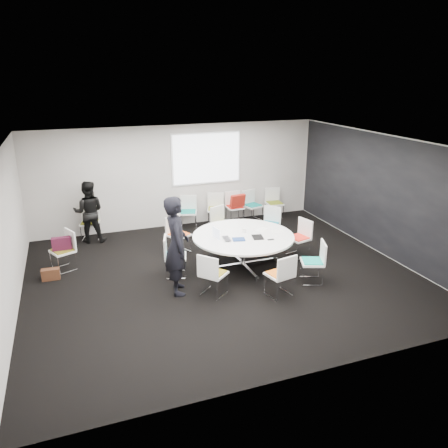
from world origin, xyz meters
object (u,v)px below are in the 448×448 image
object	(u,v)px
chair_ring_a	(298,245)
chair_ring_d	(179,242)
conference_table	(243,243)
cup	(244,230)
chair_back_e	(274,209)
maroon_bag	(62,244)
chair_back_a	(189,218)
chair_ring_g	(280,283)
laptop	(229,239)
chair_back_d	(252,211)
chair_back_b	(216,215)
chair_back_c	(235,213)
person_back	(89,212)
chair_ring_b	(269,231)
chair_ring_f	(213,282)
chair_person_back	(91,229)
chair_ring_c	(222,230)
brown_bag	(51,274)
chair_ring_h	(312,270)
chair_spare_left	(64,258)
chair_ring_e	(175,264)

from	to	relation	value
chair_ring_a	chair_ring_d	xyz separation A→B (m)	(-2.59, 1.17, 0.00)
conference_table	cup	size ratio (longest dim) A/B	24.84
chair_back_e	maroon_bag	size ratio (longest dim) A/B	2.20
chair_ring_d	chair_back_a	size ratio (longest dim) A/B	1.00
conference_table	chair_ring_g	xyz separation A→B (m)	(0.14, -1.53, -0.27)
chair_ring_a	laptop	world-z (taller)	chair_ring_a
chair_back_d	cup	size ratio (longest dim) A/B	9.78
cup	maroon_bag	distance (m)	3.99
chair_back_b	chair_ring_d	bearing A→B (deg)	67.11
chair_ring_d	chair_back_a	world-z (taller)	same
chair_back_c	maroon_bag	size ratio (longest dim) A/B	2.20
chair_ring_g	laptop	xyz separation A→B (m)	(-0.52, 1.41, 0.47)
chair_ring_g	person_back	size ratio (longest dim) A/B	0.56
chair_back_d	chair_ring_b	bearing A→B (deg)	65.52
chair_ring_f	chair_person_back	size ratio (longest dim) A/B	1.00
chair_ring_g	person_back	distance (m)	5.36
chair_back_b	chair_back_d	distance (m)	1.13
chair_ring_c	chair_back_a	world-z (taller)	same
chair_ring_a	chair_back_c	distance (m)	2.86
chair_back_c	chair_person_back	xyz separation A→B (m)	(-4.01, -0.00, 0.00)
chair_back_c	brown_bag	world-z (taller)	chair_back_c
chair_back_c	chair_back_e	xyz separation A→B (m)	(1.25, -0.04, 0.00)
chair_ring_d	laptop	xyz separation A→B (m)	(0.77, -1.36, 0.47)
cup	chair_ring_f	bearing A→B (deg)	-133.28
chair_ring_h	chair_back_a	world-z (taller)	same
conference_table	chair_ring_b	size ratio (longest dim) A/B	2.54
chair_back_b	chair_person_back	bearing A→B (deg)	19.43
chair_ring_b	laptop	xyz separation A→B (m)	(-1.60, -1.29, 0.47)
chair_ring_c	laptop	distance (m)	1.87
chair_ring_b	chair_ring_h	bearing A→B (deg)	132.53
chair_spare_left	laptop	size ratio (longest dim) A/B	2.68
chair_person_back	chair_ring_h	bearing A→B (deg)	149.97
chair_back_b	brown_bag	size ratio (longest dim) A/B	2.44
conference_table	chair_back_b	bearing A→B (deg)	83.19
chair_ring_f	chair_back_d	size ratio (longest dim) A/B	1.00
chair_ring_f	chair_ring_g	xyz separation A→B (m)	(1.20, -0.47, 0.00)
chair_ring_e	chair_ring_g	world-z (taller)	same
chair_spare_left	cup	xyz separation A→B (m)	(3.85, -0.98, 0.50)
maroon_bag	chair_ring_a	bearing A→B (deg)	-11.61
chair_back_d	chair_spare_left	distance (m)	5.50
laptop	chair_back_d	bearing A→B (deg)	-25.05
chair_ring_g	chair_back_a	bearing A→B (deg)	85.42
maroon_bag	cup	bearing A→B (deg)	-14.14
person_back	chair_back_e	bearing A→B (deg)	-167.34
conference_table	brown_bag	size ratio (longest dim) A/B	6.21
chair_spare_left	chair_ring_h	bearing A→B (deg)	-140.51
chair_ring_b	laptop	bearing A→B (deg)	85.61
chair_ring_h	person_back	bearing A→B (deg)	66.99
chair_ring_d	chair_ring_f	size ratio (longest dim) A/B	1.00
chair_ring_h	chair_back_b	world-z (taller)	same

